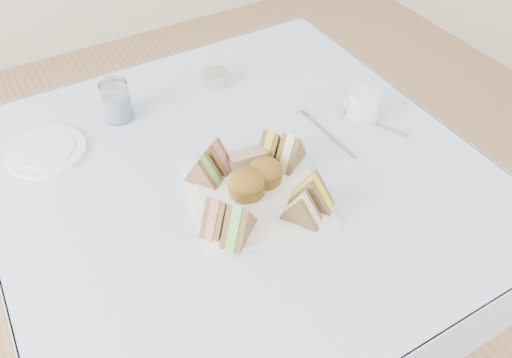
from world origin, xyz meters
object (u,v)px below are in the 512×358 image
table (242,268)px  water_glass (116,101)px  creamer_jug (364,105)px  serving_plate (256,194)px

table → water_glass: water_glass is taller
table → creamer_jug: (0.36, 0.02, 0.41)m
creamer_jug → water_glass: bearing=169.0°
table → water_glass: (-0.16, 0.31, 0.43)m
creamer_jug → serving_plate: bearing=-145.8°
serving_plate → water_glass: bearing=125.1°
serving_plate → water_glass: (-0.16, 0.39, 0.04)m
creamer_jug → table: bearing=-159.2°
water_glass → creamer_jug: water_glass is taller
water_glass → table: bearing=-62.0°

